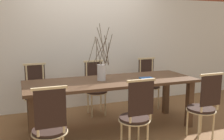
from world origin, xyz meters
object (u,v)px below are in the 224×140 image
object	(u,v)px
chair_near_center	(204,105)
vase_centerpiece	(102,71)
book_stack	(146,78)
dining_table	(112,87)
chair_far_center	(149,82)

from	to	relation	value
chair_near_center	vase_centerpiece	size ratio (longest dim) A/B	1.16
chair_near_center	book_stack	xyz separation A→B (m)	(-0.54, 0.64, 0.28)
book_stack	dining_table	bearing A→B (deg)	166.84
chair_near_center	book_stack	size ratio (longest dim) A/B	4.70
chair_near_center	vase_centerpiece	world-z (taller)	vase_centerpiece
vase_centerpiece	book_stack	bearing A→B (deg)	-13.51
dining_table	chair_near_center	world-z (taller)	chair_near_center
chair_near_center	chair_far_center	distance (m)	1.52
chair_near_center	chair_far_center	world-z (taller)	same
chair_near_center	chair_far_center	bearing A→B (deg)	90.17
dining_table	vase_centerpiece	xyz separation A→B (m)	(-0.15, 0.04, 0.25)
dining_table	chair_near_center	distance (m)	1.30
chair_near_center	book_stack	distance (m)	0.88
dining_table	chair_far_center	world-z (taller)	chair_far_center
dining_table	book_stack	distance (m)	0.53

